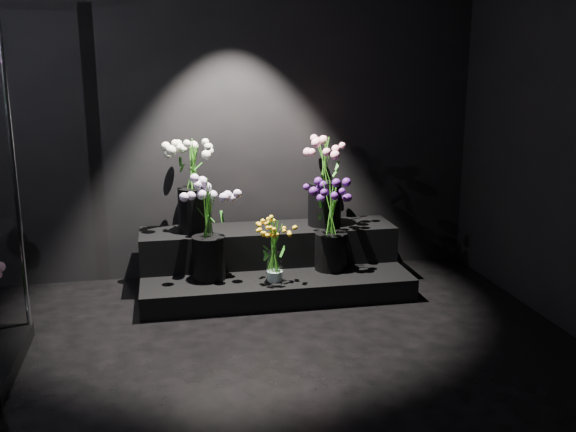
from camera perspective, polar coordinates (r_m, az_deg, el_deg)
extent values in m
plane|color=black|center=(3.62, -0.96, -15.00)|extent=(4.00, 4.00, 0.00)
plane|color=black|center=(5.17, -5.02, 9.92)|extent=(4.00, 0.00, 4.00)
plane|color=black|center=(1.30, 14.62, -1.94)|extent=(4.00, 0.00, 4.00)
cube|color=black|center=(4.98, -1.28, -5.71)|extent=(2.01, 0.89, 0.17)
cube|color=black|center=(5.12, -1.72, -2.53)|extent=(2.01, 0.45, 0.28)
cylinder|color=white|center=(4.68, -1.18, -4.55)|extent=(0.12, 0.12, 0.21)
cylinder|color=black|center=(4.74, -7.05, -3.71)|extent=(0.24, 0.24, 0.32)
cylinder|color=black|center=(4.93, 3.84, -3.14)|extent=(0.25, 0.25, 0.29)
cylinder|color=black|center=(4.97, -8.28, 0.56)|extent=(0.25, 0.25, 0.35)
cylinder|color=black|center=(5.13, 3.26, 1.08)|extent=(0.26, 0.26, 0.34)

